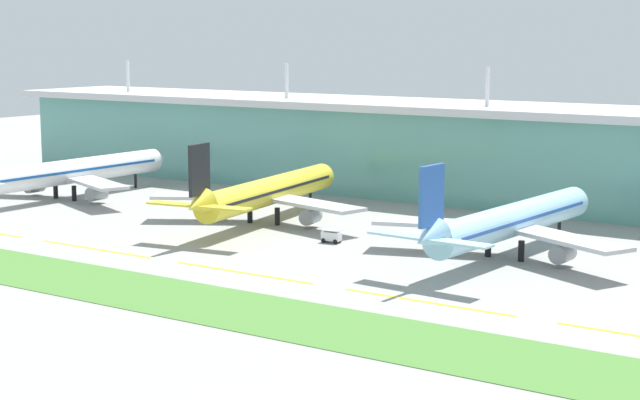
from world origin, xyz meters
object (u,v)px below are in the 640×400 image
at_px(airliner_near_middle, 267,192).
at_px(airliner_far_middle, 509,221).
at_px(baggage_cart, 331,236).
at_px(airliner_nearest, 69,172).

xyz_separation_m(airliner_near_middle, airliner_far_middle, (55.60, -3.76, 0.00)).
relative_size(airliner_near_middle, baggage_cart, 16.30).
distance_m(airliner_near_middle, airliner_far_middle, 55.72).
bearing_deg(airliner_nearest, airliner_near_middle, 0.59).
xyz_separation_m(airliner_nearest, airliner_near_middle, (58.22, 0.60, -0.00)).
relative_size(airliner_nearest, airliner_far_middle, 1.05).
bearing_deg(airliner_far_middle, airliner_nearest, 178.41).
bearing_deg(airliner_near_middle, airliner_far_middle, -3.87).
relative_size(airliner_nearest, baggage_cart, 17.29).
xyz_separation_m(airliner_far_middle, baggage_cart, (-32.93, -6.29, -5.18)).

